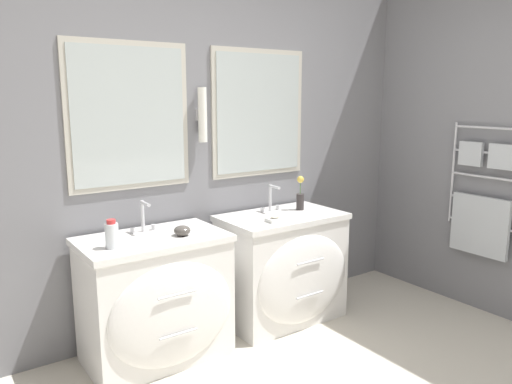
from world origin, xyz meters
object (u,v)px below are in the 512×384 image
(vanity_right, at_px, (284,267))
(flower_vase, at_px, (300,196))
(amenity_bowl, at_px, (182,231))
(vanity_left, at_px, (157,298))
(toiletry_bottle, at_px, (112,235))

(vanity_right, xyz_separation_m, flower_vase, (0.21, 0.08, 0.49))
(vanity_right, relative_size, flower_vase, 3.44)
(amenity_bowl, xyz_separation_m, flower_vase, (1.05, 0.13, 0.07))
(vanity_left, relative_size, amenity_bowl, 8.53)
(vanity_left, xyz_separation_m, amenity_bowl, (0.16, -0.05, 0.42))
(vanity_right, distance_m, toiletry_bottle, 1.36)
(vanity_left, bearing_deg, amenity_bowl, -16.31)
(vanity_left, xyz_separation_m, flower_vase, (1.21, 0.08, 0.49))
(vanity_right, bearing_deg, amenity_bowl, -176.78)
(vanity_right, height_order, flower_vase, flower_vase)
(toiletry_bottle, xyz_separation_m, amenity_bowl, (0.44, 0.01, -0.05))
(vanity_left, height_order, amenity_bowl, amenity_bowl)
(vanity_right, relative_size, toiletry_bottle, 5.33)
(vanity_right, height_order, toiletry_bottle, toiletry_bottle)
(toiletry_bottle, bearing_deg, vanity_left, 11.06)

